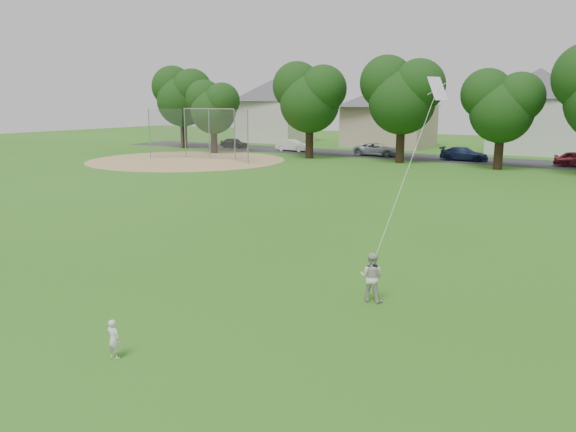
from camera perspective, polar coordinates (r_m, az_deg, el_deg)
The scene contains 10 objects.
ground at distance 15.20m, azimuth -7.67°, elevation -9.38°, with size 160.00×160.00×0.00m, color #2C6316.
street at distance 53.93m, azimuth 22.07°, elevation 5.07°, with size 90.00×7.00×0.01m, color #2D2D30.
dirt_infield at distance 52.67m, azimuth -10.21°, elevation 5.61°, with size 18.00×18.00×0.02m, color #9E7F51.
toddler at distance 12.80m, azimuth -17.32°, elevation -11.85°, with size 0.32×0.21×0.88m, color silver.
older_boy at distance 15.61m, azimuth 8.48°, elevation -6.16°, with size 0.67×0.52×1.37m, color beige.
kite at distance 17.29m, azimuth 12.07°, elevation 4.67°, with size 0.66×2.95×6.92m.
baseball_backstop at distance 53.01m, azimuth -8.32°, elevation 8.21°, with size 10.56×2.78×4.64m.
tree_row at distance 47.10m, azimuth 24.75°, elevation 11.40°, with size 81.75×9.04×9.78m.
parked_cars at distance 53.48m, azimuth 18.79°, elevation 5.93°, with size 54.57×2.41×1.29m.
house_row at distance 63.32m, azimuth 25.52°, elevation 10.21°, with size 76.88×13.76×10.14m.
Camera 1 is at (9.12, -10.88, 5.44)m, focal length 35.00 mm.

